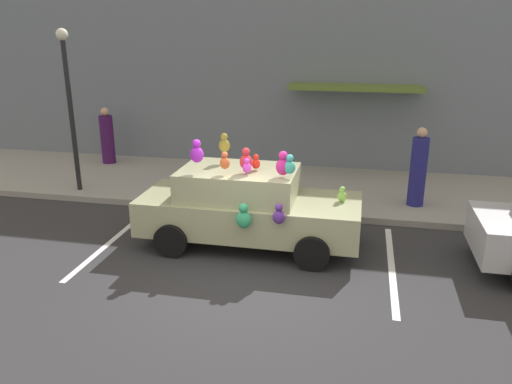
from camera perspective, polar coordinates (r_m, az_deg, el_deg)
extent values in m
plane|color=#2D2D30|center=(8.80, -1.28, -9.78)|extent=(60.00, 60.00, 0.00)
cube|color=gray|center=(13.31, 3.66, 0.51)|extent=(24.00, 4.00, 0.15)
cube|color=slate|center=(14.84, 5.19, 14.64)|extent=(24.00, 0.30, 6.40)
cube|color=#59722D|center=(14.24, 11.19, 11.59)|extent=(3.60, 1.10, 0.12)
cube|color=silver|center=(9.52, 15.11, -8.14)|extent=(0.12, 3.60, 0.01)
cube|color=silver|center=(10.65, -16.00, -5.31)|extent=(0.12, 3.60, 0.01)
cube|color=tan|center=(9.85, -0.73, -2.49)|extent=(4.26, 1.67, 0.68)
cube|color=tan|center=(9.69, -1.97, 1.03)|extent=(2.22, 1.47, 0.56)
cylinder|color=black|center=(10.55, 7.31, -3.07)|extent=(0.64, 0.22, 0.64)
cylinder|color=black|center=(9.02, 6.36, -6.88)|extent=(0.64, 0.22, 0.64)
cylinder|color=black|center=(11.05, -6.46, -2.03)|extent=(0.64, 0.22, 0.64)
cylinder|color=black|center=(9.60, -9.58, -5.42)|extent=(0.64, 0.22, 0.64)
ellipsoid|color=#31A36B|center=(8.88, -1.41, -3.17)|extent=(0.27, 0.22, 0.32)
sphere|color=#31A36B|center=(8.80, -1.42, -1.84)|extent=(0.17, 0.17, 0.17)
ellipsoid|color=#E73FDC|center=(9.20, -1.04, 2.75)|extent=(0.16, 0.13, 0.19)
sphere|color=#E73FDC|center=(9.16, -1.04, 3.55)|extent=(0.10, 0.10, 0.10)
ellipsoid|color=#CF2784|center=(9.04, 3.07, 2.86)|extent=(0.26, 0.21, 0.30)
sphere|color=#CF2784|center=(8.99, 3.09, 4.15)|extent=(0.16, 0.16, 0.16)
ellipsoid|color=#B028D7|center=(9.33, -6.72, 4.22)|extent=(0.25, 0.21, 0.30)
sphere|color=#B028D7|center=(9.28, -6.77, 5.46)|extent=(0.16, 0.16, 0.16)
ellipsoid|color=red|center=(9.29, -1.14, 3.43)|extent=(0.24, 0.20, 0.28)
sphere|color=red|center=(9.24, -1.15, 4.59)|extent=(0.15, 0.15, 0.15)
ellipsoid|color=#592C90|center=(8.75, 2.61, -2.84)|extent=(0.22, 0.18, 0.26)
sphere|color=#592C90|center=(8.68, 2.62, -1.76)|extent=(0.14, 0.14, 0.14)
ellipsoid|color=olive|center=(10.00, -3.61, 5.27)|extent=(0.22, 0.18, 0.26)
sphere|color=olive|center=(9.96, -3.63, 6.28)|extent=(0.14, 0.14, 0.14)
ellipsoid|color=#DE5E2F|center=(9.21, -3.56, 3.29)|extent=(0.19, 0.15, 0.22)
sphere|color=#DE5E2F|center=(9.17, -3.58, 4.21)|extent=(0.12, 0.12, 0.12)
ellipsoid|color=yellow|center=(9.75, -5.00, 0.14)|extent=(0.22, 0.18, 0.25)
sphere|color=yellow|center=(9.70, -5.03, 1.12)|extent=(0.14, 0.14, 0.14)
ellipsoid|color=red|center=(9.50, -0.01, 3.22)|extent=(0.17, 0.14, 0.20)
sphere|color=red|center=(9.46, -0.01, 4.01)|extent=(0.11, 0.11, 0.11)
ellipsoid|color=#8BCC50|center=(9.60, 9.72, -0.51)|extent=(0.17, 0.14, 0.21)
sphere|color=#8BCC50|center=(9.56, 9.77, 0.30)|extent=(0.11, 0.11, 0.11)
ellipsoid|color=teal|center=(8.99, 3.83, 2.81)|extent=(0.21, 0.17, 0.25)
sphere|color=teal|center=(8.94, 3.85, 3.86)|extent=(0.13, 0.13, 0.13)
cylinder|color=black|center=(10.80, 26.51, -4.44)|extent=(0.64, 0.22, 0.64)
ellipsoid|color=beige|center=(11.93, 0.24, -0.11)|extent=(0.35, 0.29, 0.44)
sphere|color=beige|center=(11.83, 0.25, 1.34)|extent=(0.25, 0.25, 0.25)
sphere|color=beige|center=(11.82, -0.17, 1.77)|extent=(0.10, 0.10, 0.10)
sphere|color=beige|center=(11.79, 0.66, 1.72)|extent=(0.10, 0.10, 0.10)
cylinder|color=black|center=(13.24, -20.16, 7.84)|extent=(0.12, 0.12, 3.66)
sphere|color=#EAEACC|center=(13.07, -21.14, 16.34)|extent=(0.28, 0.28, 0.28)
cylinder|color=navy|center=(12.13, 17.88, 2.18)|extent=(0.38, 0.38, 1.60)
sphere|color=tan|center=(11.92, 18.31, 6.41)|extent=(0.23, 0.23, 0.23)
cylinder|color=#3C144B|center=(15.91, -16.49, 5.72)|extent=(0.40, 0.40, 1.44)
sphere|color=tan|center=(15.76, -16.77, 8.70)|extent=(0.24, 0.24, 0.24)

